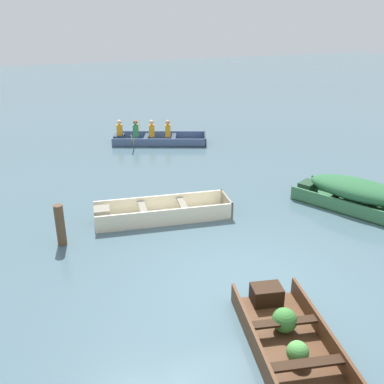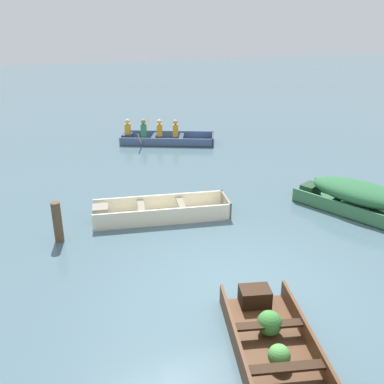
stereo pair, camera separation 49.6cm
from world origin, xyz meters
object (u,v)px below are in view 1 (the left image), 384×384
object	(u,v)px
skiff_cream_near_moored	(157,213)
mooring_post	(60,225)
skiff_green_mid_moored	(357,192)
dinghy_dark_varnish_foreground	(290,340)
rowboat_slate_blue_with_crew	(153,137)

from	to	relation	value
skiff_cream_near_moored	mooring_post	world-z (taller)	mooring_post
skiff_green_mid_moored	dinghy_dark_varnish_foreground	bearing A→B (deg)	-141.78
skiff_green_mid_moored	mooring_post	xyz separation A→B (m)	(-7.05, 1.00, 0.03)
skiff_cream_near_moored	rowboat_slate_blue_with_crew	world-z (taller)	rowboat_slate_blue_with_crew
skiff_green_mid_moored	rowboat_slate_blue_with_crew	xyz separation A→B (m)	(-2.81, 7.70, -0.23)
rowboat_slate_blue_with_crew	skiff_green_mid_moored	bearing A→B (deg)	-69.95
skiff_green_mid_moored	rowboat_slate_blue_with_crew	world-z (taller)	rowboat_slate_blue_with_crew
dinghy_dark_varnish_foreground	skiff_cream_near_moored	world-z (taller)	dinghy_dark_varnish_foreground
skiff_green_mid_moored	skiff_cream_near_moored	bearing A→B (deg)	163.89
skiff_green_mid_moored	rowboat_slate_blue_with_crew	size ratio (longest dim) A/B	0.89
dinghy_dark_varnish_foreground	skiff_green_mid_moored	distance (m)	5.61
dinghy_dark_varnish_foreground	mooring_post	size ratio (longest dim) A/B	3.28
rowboat_slate_blue_with_crew	mooring_post	xyz separation A→B (m)	(-4.24, -6.71, 0.25)
skiff_cream_near_moored	rowboat_slate_blue_with_crew	bearing A→B (deg)	72.58
dinghy_dark_varnish_foreground	skiff_cream_near_moored	size ratio (longest dim) A/B	0.89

